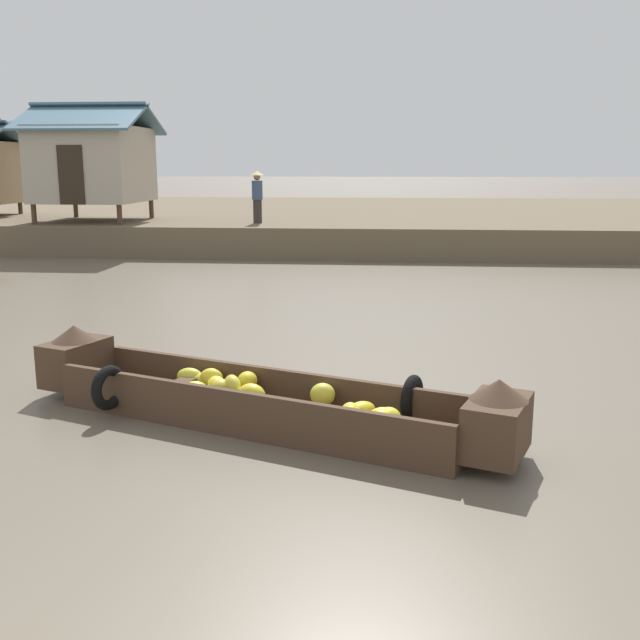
# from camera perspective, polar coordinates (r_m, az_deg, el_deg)

# --- Properties ---
(ground_plane) EXTENTS (300.00, 300.00, 0.00)m
(ground_plane) POSITION_cam_1_polar(r_m,az_deg,el_deg) (12.48, -5.16, -1.22)
(ground_plane) COLOR #665B4C
(riverbank_strip) EXTENTS (160.00, 20.00, 0.97)m
(riverbank_strip) POSITION_cam_1_polar(r_m,az_deg,el_deg) (31.85, 1.06, 7.81)
(riverbank_strip) COLOR brown
(riverbank_strip) RESTS_ON ground
(banana_boat) EXTENTS (5.77, 2.91, 0.87)m
(banana_boat) POSITION_cam_1_polar(r_m,az_deg,el_deg) (8.25, -4.80, -6.11)
(banana_boat) COLOR #473323
(banana_boat) RESTS_ON ground
(stilt_house_mid_right) EXTENTS (3.87, 4.09, 3.83)m
(stilt_house_mid_right) POSITION_cam_1_polar(r_m,az_deg,el_deg) (25.85, -17.23, 11.62)
(stilt_house_mid_right) COLOR #4C3826
(stilt_house_mid_right) RESTS_ON riverbank_strip
(vendor_person) EXTENTS (0.44, 0.44, 1.66)m
(vendor_person) POSITION_cam_1_polar(r_m,az_deg,el_deg) (23.94, -4.90, 9.73)
(vendor_person) COLOR #332D28
(vendor_person) RESTS_ON riverbank_strip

